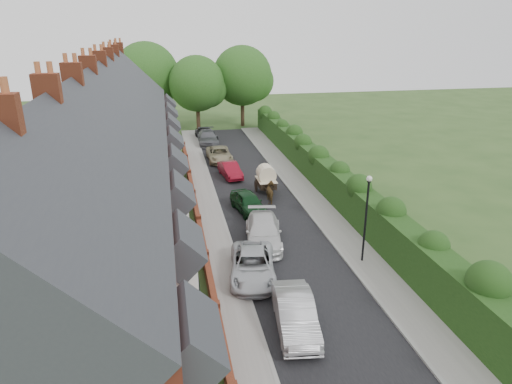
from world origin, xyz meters
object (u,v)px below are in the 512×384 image
car_black (206,134)px  horse (271,193)px  car_silver_b (253,265)px  car_beige (219,154)px  car_grey (208,137)px  horse_cart (266,177)px  car_silver_a (295,313)px  car_white (263,232)px  lamppost (367,208)px  car_green (248,202)px  car_red (230,170)px

car_black → horse: bearing=-96.1°
car_silver_b → car_black: bearing=98.9°
car_beige → car_grey: bearing=93.0°
horse_cart → car_silver_a: bearing=-98.2°
car_white → car_black: (-0.90, 27.58, -0.04)m
lamppost → car_black: (-5.90, 31.00, -2.57)m
car_silver_b → car_white: bearing=79.6°
car_silver_a → car_green: (0.38, 13.65, -0.04)m
car_silver_b → car_red: size_ratio=1.29×
car_white → car_grey: size_ratio=1.02×
car_silver_a → car_green: bearing=94.9°
car_red → car_black: car_black is taller
car_white → car_green: car_white is taller
car_beige → car_silver_a: bearing=-90.4°
car_red → lamppost: bearing=-80.6°
car_silver_b → car_red: car_silver_b is taller
car_white → car_black: size_ratio=1.23×
car_silver_b → car_grey: size_ratio=0.98×
car_silver_a → horse_cart: (2.45, 17.08, 0.58)m
car_silver_a → car_grey: 34.05m
car_silver_b → car_beige: 22.36m
car_silver_a → car_grey: size_ratio=0.90×
car_silver_b → horse_cart: bearing=84.3°
car_silver_b → car_black: (0.50, 31.39, 0.02)m
car_silver_a → car_black: 36.05m
car_grey → car_black: bearing=90.6°
car_silver_b → car_white: car_white is taller
horse_cart → car_green: bearing=-121.0°
car_silver_a → car_silver_b: 4.77m
lamppost → car_green: 10.28m
car_black → car_green: bearing=-101.9°
car_beige → car_white: bearing=-89.1°
horse_cart → car_black: bearing=98.9°
car_red → car_black: 14.26m
car_red → horse_cart: size_ratio=1.21×
horse → car_beige: bearing=-77.1°
car_white → horse: size_ratio=3.03×
car_white → car_silver_b: bearing=-100.5°
lamppost → car_black: 31.66m
car_white → car_grey: car_white is taller
car_grey → horse: (2.98, -18.85, -0.01)m
car_green → horse_cart: horse_cart is taller
car_silver_a → car_white: bearing=93.9°
car_green → horse: (2.07, 1.55, 0.02)m
car_silver_b → car_black: 31.39m
car_red → car_black: bearing=85.4°
car_red → horse_cart: bearing=-72.6°
car_beige → horse_cart: size_ratio=1.51×
lamppost → car_green: size_ratio=1.22×
lamppost → horse_cart: (-2.93, 12.03, -1.96)m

